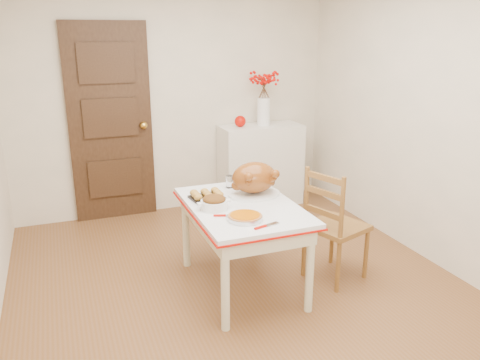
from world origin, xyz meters
name	(u,v)px	position (x,y,z in m)	size (l,w,h in m)	color
floor	(241,289)	(0.00, 0.00, 0.00)	(3.50, 4.00, 0.00)	brown
wall_back	(175,99)	(0.00, 2.00, 1.25)	(3.50, 0.00, 2.50)	beige
wall_front	(452,246)	(0.00, -2.00, 1.25)	(3.50, 0.00, 2.50)	beige
wall_right	(435,119)	(1.75, 0.00, 1.25)	(0.00, 4.00, 2.50)	beige
door_back	(111,124)	(-0.70, 1.97, 1.03)	(0.85, 0.06, 2.06)	#3C2615
sideboard	(261,165)	(0.93, 1.78, 0.47)	(0.93, 0.41, 0.93)	silver
kitchen_table	(242,246)	(0.02, 0.04, 0.35)	(0.80, 1.17, 0.70)	white
chair_oak	(337,224)	(0.79, -0.08, 0.47)	(0.42, 0.42, 0.94)	brown
berry_vase	(264,97)	(0.96, 1.78, 1.25)	(0.33, 0.33, 0.64)	white
apple	(240,121)	(0.68, 1.78, 1.00)	(0.13, 0.13, 0.13)	#BA0A01
turkey_platter	(254,179)	(0.19, 0.21, 0.83)	(0.42, 0.34, 0.27)	brown
pumpkin_pie	(245,216)	(-0.07, -0.25, 0.72)	(0.25, 0.25, 0.05)	#B75500
stuffing_dish	(214,202)	(-0.20, 0.04, 0.75)	(0.26, 0.20, 0.10)	brown
rolls_tray	(207,195)	(-0.19, 0.27, 0.73)	(0.25, 0.19, 0.07)	#B77B29
pie_server	(267,225)	(0.02, -0.41, 0.70)	(0.20, 0.06, 0.01)	silver
carving_knife	(231,215)	(-0.14, -0.15, 0.70)	(0.24, 0.06, 0.01)	silver
drinking_glass	(229,182)	(0.07, 0.46, 0.75)	(0.06, 0.06, 0.10)	white
shaker_pair	(257,180)	(0.32, 0.45, 0.74)	(0.09, 0.03, 0.09)	white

